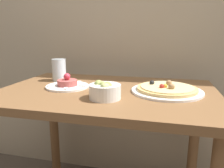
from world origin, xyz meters
name	(u,v)px	position (x,y,z in m)	size (l,w,h in m)	color
dining_table	(107,114)	(0.00, 0.35, 0.64)	(1.06, 0.70, 0.77)	brown
pizza_plate	(167,89)	(0.29, 0.37, 0.78)	(0.33, 0.33, 0.05)	white
tartare_plate	(67,84)	(-0.21, 0.35, 0.78)	(0.22, 0.22, 0.07)	white
small_bowl	(105,90)	(0.03, 0.20, 0.80)	(0.14, 0.14, 0.08)	white
drinking_glass	(59,70)	(-0.32, 0.49, 0.83)	(0.08, 0.08, 0.13)	silver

